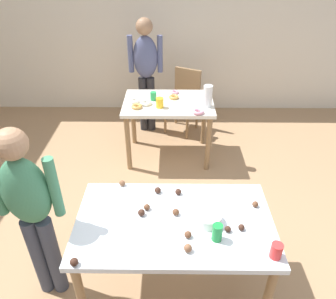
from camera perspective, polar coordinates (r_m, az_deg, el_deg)
The scene contains 32 objects.
ground_plane at distance 2.93m, azimuth -0.66°, elevation -20.49°, with size 6.40×6.40×0.00m, color #9E7A56.
wall_back at distance 5.05m, azimuth 0.02°, elevation 21.03°, with size 6.40×0.10×2.60m, color beige.
dining_table_near at distance 2.33m, azimuth 1.08°, elevation -13.95°, with size 1.35×0.78×0.75m.
dining_table_far at distance 3.90m, azimuth 0.07°, elevation 6.85°, with size 1.05×0.72×0.75m.
chair_far_table at distance 4.60m, azimuth 2.85°, elevation 9.19°, with size 0.54×0.54×0.87m.
person_girl_near at distance 2.36m, azimuth -22.97°, elevation -9.22°, with size 0.45×0.20×1.46m.
person_adult_far at distance 4.42m, azimuth -3.92°, elevation 14.25°, with size 0.45×0.21×1.55m.
mixing_bowl at distance 2.24m, azimuth 7.07°, elevation -11.89°, with size 0.18×0.18×0.07m, color white.
soda_can at distance 2.13m, azimuth 8.62°, elevation -14.18°, with size 0.07×0.07×0.12m, color #198438.
fork_near at distance 2.15m, azimuth -10.96°, elevation -16.11°, with size 0.17×0.02×0.01m, color silver.
cup_near_0 at distance 2.12m, azimuth 18.47°, elevation -16.49°, with size 0.07×0.07×0.10m, color red.
cake_ball_0 at distance 2.24m, azimuth 12.75°, elevation -13.17°, with size 0.04×0.04×0.04m, color #3D2319.
cake_ball_1 at distance 2.43m, azimuth 15.06°, elevation -9.24°, with size 0.04×0.04×0.04m, color brown.
cake_ball_2 at distance 2.21m, azimuth 10.45°, elevation -13.55°, with size 0.04×0.04×0.04m, color #3D2319.
cake_ball_3 at distance 2.29m, azimuth -4.70°, elevation -10.97°, with size 0.05×0.05×0.05m, color #3D2319.
cake_ball_4 at distance 2.55m, azimuth -8.05°, elevation -5.87°, with size 0.04×0.04×0.04m, color brown.
cake_ball_5 at distance 2.46m, azimuth -1.81°, elevation -7.15°, with size 0.05×0.05×0.05m, color #3D2319.
cake_ball_6 at distance 2.07m, azimuth 3.50°, elevation -16.89°, with size 0.05×0.05×0.05m, color brown.
cake_ball_7 at distance 2.29m, azimuth 1.38°, elevation -10.91°, with size 0.05×0.05×0.05m, color brown.
cake_ball_8 at distance 2.45m, azimuth 1.81°, elevation -7.41°, with size 0.05×0.05×0.05m, color #3D2319.
cake_ball_9 at distance 2.08m, azimuth -16.16°, elevation -18.43°, with size 0.05×0.05×0.05m, color #3D2319.
cake_ball_10 at distance 2.33m, azimuth -3.73°, elevation -10.05°, with size 0.04×0.04×0.04m, color brown.
cake_ball_11 at distance 2.15m, azimuth 3.51°, elevation -14.67°, with size 0.05×0.05×0.05m, color brown.
pitcher_far at distance 3.71m, azimuth 6.97°, elevation 9.27°, with size 0.10×0.10×0.25m, color white.
cup_far_0 at distance 3.69m, azimuth -1.46°, elevation 8.21°, with size 0.09×0.09×0.11m, color yellow.
cup_far_1 at distance 3.87m, azimuth -2.58°, elevation 9.33°, with size 0.07×0.07×0.10m, color green.
donut_far_0 at distance 3.58m, azimuth 5.29°, elevation 6.63°, with size 0.13×0.13×0.04m, color pink.
donut_far_1 at distance 3.78m, azimuth -3.93°, elevation 8.18°, with size 0.14×0.14×0.04m, color white.
donut_far_2 at distance 4.07m, azimuth 1.19°, elevation 10.03°, with size 0.10×0.10×0.03m, color pink.
donut_far_3 at distance 3.70m, azimuth -5.51°, elevation 7.52°, with size 0.12×0.12×0.04m, color gold.
donut_far_4 at distance 3.85m, azimuth -5.83°, elevation 8.52°, with size 0.12×0.12×0.04m, color white.
donut_far_5 at distance 3.93m, azimuth 1.03°, elevation 9.19°, with size 0.12×0.12×0.03m, color gold.
Camera 1 is at (0.05, -1.74, 2.36)m, focal length 34.75 mm.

